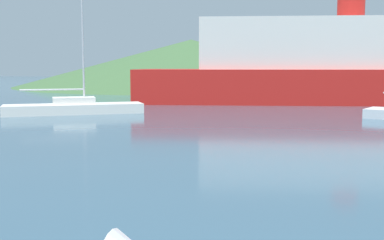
# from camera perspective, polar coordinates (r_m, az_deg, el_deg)

# --- Properties ---
(sailboat_outer) EXTENTS (8.03, 6.36, 9.50)m
(sailboat_outer) POSITION_cam_1_polar(r_m,az_deg,el_deg) (30.41, -13.80, 1.51)
(sailboat_outer) COLOR white
(sailboat_outer) RESTS_ON ground_plane
(ferry_distant) EXTENTS (35.25, 15.93, 8.21)m
(ferry_distant) POSITION_cam_1_polar(r_m,az_deg,el_deg) (41.21, 18.10, 6.06)
(ferry_distant) COLOR red
(ferry_distant) RESTS_ON ground_plane
(hill_west) EXTENTS (51.68, 51.68, 6.93)m
(hill_west) POSITION_cam_1_polar(r_m,az_deg,el_deg) (73.28, -0.10, 6.82)
(hill_west) COLOR #3D6038
(hill_west) RESTS_ON ground_plane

